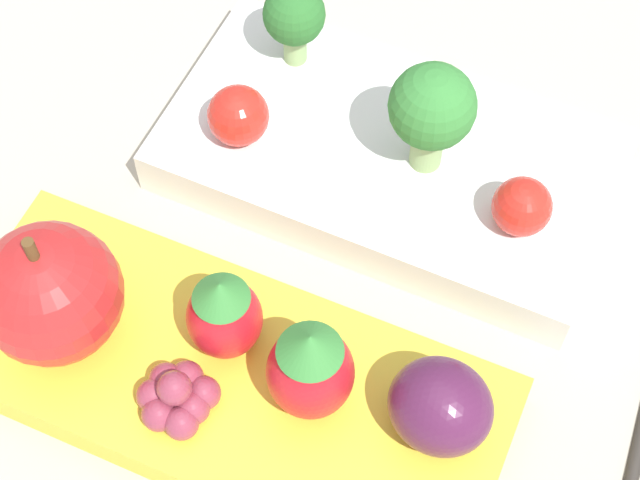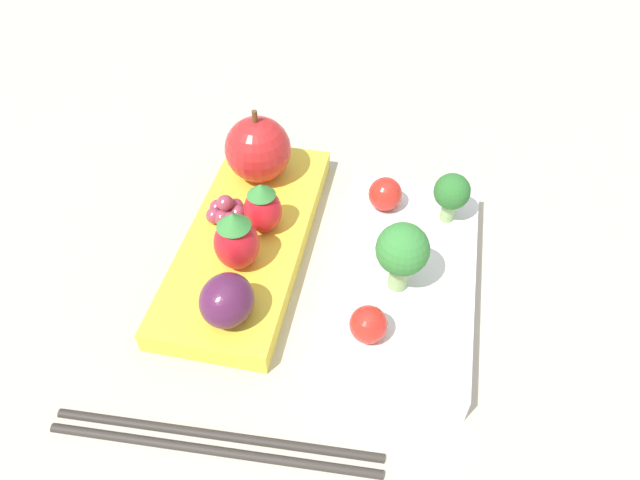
{
  "view_description": "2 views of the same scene",
  "coord_description": "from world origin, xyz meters",
  "views": [
    {
      "loc": [
        0.13,
        -0.19,
        0.41
      ],
      "look_at": [
        0.0,
        0.0,
        0.03
      ],
      "focal_mm": 60.0,
      "sensor_mm": 36.0,
      "label": 1
    },
    {
      "loc": [
        0.28,
        0.11,
        0.34
      ],
      "look_at": [
        0.0,
        0.0,
        0.03
      ],
      "focal_mm": 32.0,
      "sensor_mm": 36.0,
      "label": 2
    }
  ],
  "objects": [
    {
      "name": "apple",
      "position": [
        -0.07,
        -0.08,
        0.05
      ],
      "size": [
        0.06,
        0.06,
        0.07
      ],
      "color": "red",
      "rests_on": "bento_box_fruit"
    },
    {
      "name": "bento_box_fruit",
      "position": [
        0.0,
        -0.06,
        0.01
      ],
      "size": [
        0.24,
        0.13,
        0.02
      ],
      "color": "yellow",
      "rests_on": "ground_plane"
    },
    {
      "name": "cherry_tomato_1",
      "position": [
        0.07,
        0.06,
        0.04
      ],
      "size": [
        0.03,
        0.03,
        0.03
      ],
      "color": "red",
      "rests_on": "bento_box_savoury"
    },
    {
      "name": "strawberry_1",
      "position": [
        -0.01,
        -0.05,
        0.04
      ],
      "size": [
        0.03,
        0.03,
        0.05
      ],
      "color": "red",
      "rests_on": "bento_box_fruit"
    },
    {
      "name": "broccoli_floret_1",
      "position": [
        0.02,
        0.07,
        0.06
      ],
      "size": [
        0.04,
        0.04,
        0.06
      ],
      "color": "#93B770",
      "rests_on": "bento_box_savoury"
    },
    {
      "name": "strawberry_0",
      "position": [
        0.03,
        -0.05,
        0.04
      ],
      "size": [
        0.03,
        0.03,
        0.05
      ],
      "color": "red",
      "rests_on": "bento_box_fruit"
    },
    {
      "name": "grape_cluster",
      "position": [
        -0.01,
        -0.08,
        0.03
      ],
      "size": [
        0.03,
        0.03,
        0.02
      ],
      "color": "#93384C",
      "rests_on": "bento_box_fruit"
    },
    {
      "name": "broccoli_floret_0",
      "position": [
        -0.06,
        0.09,
        0.05
      ],
      "size": [
        0.03,
        0.03,
        0.04
      ],
      "color": "#93B770",
      "rests_on": "bento_box_savoury"
    },
    {
      "name": "cherry_tomato_0",
      "position": [
        -0.06,
        0.04,
        0.04
      ],
      "size": [
        0.03,
        0.03,
        0.03
      ],
      "color": "red",
      "rests_on": "bento_box_savoury"
    },
    {
      "name": "plum",
      "position": [
        0.08,
        -0.03,
        0.04
      ],
      "size": [
        0.04,
        0.04,
        0.04
      ],
      "color": "#511E42",
      "rests_on": "bento_box_fruit"
    },
    {
      "name": "bento_box_savoury",
      "position": [
        0.0,
        0.07,
        0.01
      ],
      "size": [
        0.21,
        0.13,
        0.02
      ],
      "color": "white",
      "rests_on": "ground_plane"
    },
    {
      "name": "ground_plane",
      "position": [
        0.0,
        0.0,
        0.0
      ],
      "size": [
        4.0,
        4.0,
        0.0
      ],
      "primitive_type": "plane",
      "color": "#BCB29E"
    }
  ]
}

